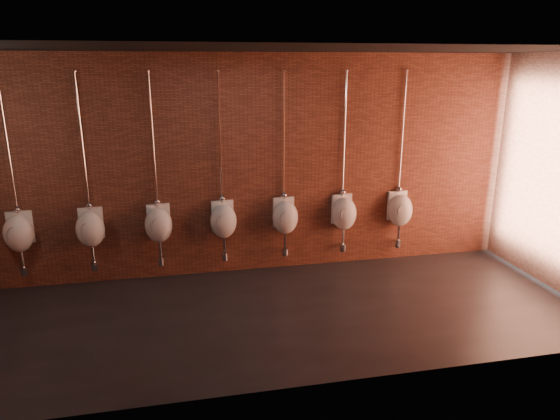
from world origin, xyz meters
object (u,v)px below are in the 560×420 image
(urinal_1, at_px, (90,228))
(urinal_5, at_px, (344,212))
(urinal_0, at_px, (19,232))
(urinal_4, at_px, (285,216))
(urinal_6, at_px, (400,209))
(urinal_2, at_px, (159,224))
(urinal_3, at_px, (223,220))

(urinal_1, bearing_deg, urinal_5, 0.00)
(urinal_0, bearing_deg, urinal_5, 0.00)
(urinal_0, distance_m, urinal_4, 3.68)
(urinal_6, bearing_deg, urinal_5, 180.00)
(urinal_0, height_order, urinal_2, same)
(urinal_3, distance_m, urinal_6, 2.76)
(urinal_0, bearing_deg, urinal_4, 0.00)
(urinal_1, height_order, urinal_4, same)
(urinal_3, bearing_deg, urinal_4, 0.00)
(urinal_0, height_order, urinal_4, same)
(urinal_0, distance_m, urinal_5, 4.59)
(urinal_2, bearing_deg, urinal_6, 0.00)
(urinal_5, bearing_deg, urinal_0, 180.00)
(urinal_0, distance_m, urinal_2, 1.84)
(urinal_1, relative_size, urinal_4, 1.00)
(urinal_3, bearing_deg, urinal_6, 0.00)
(urinal_2, xyz_separation_m, urinal_4, (1.84, 0.00, 0.00))
(urinal_2, xyz_separation_m, urinal_6, (3.68, 0.00, 0.00))
(urinal_0, relative_size, urinal_1, 1.00)
(urinal_4, bearing_deg, urinal_3, 180.00)
(urinal_0, xyz_separation_m, urinal_3, (2.76, 0.00, 0.00))
(urinal_2, bearing_deg, urinal_4, 0.00)
(urinal_0, height_order, urinal_6, same)
(urinal_5, bearing_deg, urinal_3, 180.00)
(urinal_3, distance_m, urinal_5, 1.84)
(urinal_0, relative_size, urinal_3, 1.00)
(urinal_2, height_order, urinal_3, same)
(urinal_4, relative_size, urinal_6, 1.00)
(urinal_4, height_order, urinal_5, same)
(urinal_5, relative_size, urinal_6, 1.00)
(urinal_1, height_order, urinal_3, same)
(urinal_6, bearing_deg, urinal_3, 180.00)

